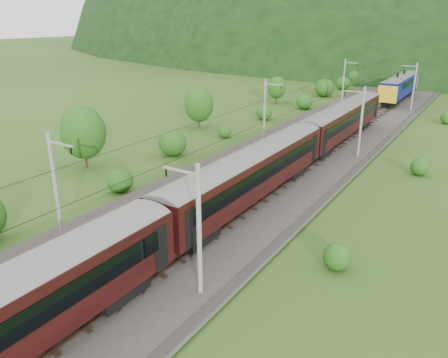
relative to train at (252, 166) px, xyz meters
The scene contains 14 objects.
ground 13.77m from the train, 100.45° to the right, with size 600.00×600.00×0.00m, color #2A4D18.
railbed 5.30m from the train, 128.50° to the right, with size 14.00×220.00×0.30m, color #38332D.
track_left 6.62m from the train, 147.84° to the right, with size 2.40×220.00×0.27m.
track_right 4.56m from the train, 90.00° to the right, with size 2.40×220.00×0.27m.
catenary_left 20.82m from the train, 114.18° to the left, with size 2.54×192.28×8.00m.
catenary_right 19.36m from the train, 78.91° to the left, with size 2.54×192.28×8.00m.
overhead_wires 5.08m from the train, 128.50° to the right, with size 4.83×198.00×0.03m.
mountain_ridge 312.02m from the train, 113.10° to the left, with size 336.00×280.00×132.00m, color black.
train is the anchor object (origin of this frame).
hazard_post_near 44.80m from the train, 93.18° to the left, with size 0.17×0.17×1.63m, color red.
hazard_post_far 11.45m from the train, 101.47° to the left, with size 0.15×0.15×1.43m, color red.
signal 54.21m from the train, 96.90° to the left, with size 0.22×0.22×1.96m.
vegetation_left 18.15m from the train, 158.11° to the left, with size 11.99×145.73×6.89m.
vegetation_right 19.36m from the train, 56.86° to the right, with size 4.17×98.93×2.27m.
Camera 1 is at (19.11, -17.79, 15.64)m, focal length 35.00 mm.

